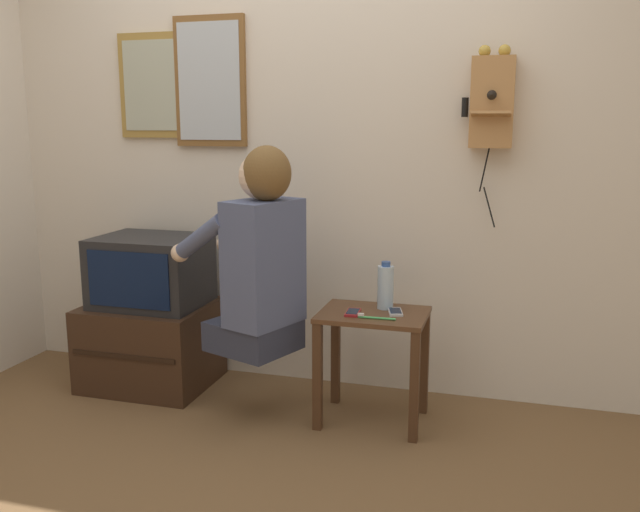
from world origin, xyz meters
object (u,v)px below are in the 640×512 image
at_px(person, 259,254).
at_px(television, 151,271).
at_px(cell_phone_spare, 395,312).
at_px(framed_picture, 156,86).
at_px(wall_mirror, 210,82).
at_px(water_bottle, 386,287).
at_px(wall_phone_antique, 492,101).
at_px(cell_phone_held, 353,312).
at_px(toothbrush, 374,317).

height_order(person, television, person).
xyz_separation_m(person, cell_phone_spare, (0.61, 0.14, -0.26)).
bearing_deg(television, person, -19.76).
relative_size(framed_picture, wall_mirror, 0.82).
xyz_separation_m(television, water_bottle, (1.26, -0.05, 0.01)).
xyz_separation_m(television, wall_mirror, (0.24, 0.28, 0.98)).
bearing_deg(television, wall_mirror, 48.60).
xyz_separation_m(framed_picture, cell_phone_spare, (1.40, -0.39, -1.05)).
bearing_deg(cell_phone_spare, framed_picture, 148.70).
distance_m(wall_phone_antique, cell_phone_held, 1.18).
height_order(framed_picture, wall_mirror, wall_mirror).
xyz_separation_m(wall_phone_antique, water_bottle, (-0.43, -0.28, -0.85)).
distance_m(person, wall_mirror, 1.07).
bearing_deg(water_bottle, person, -159.17).
distance_m(framed_picture, cell_phone_held, 1.67).
relative_size(wall_mirror, cell_phone_held, 5.23).
height_order(wall_phone_antique, framed_picture, framed_picture).
xyz_separation_m(cell_phone_spare, toothbrush, (-0.07, -0.12, 0.00)).
relative_size(wall_phone_antique, toothbrush, 4.97).
bearing_deg(framed_picture, cell_phone_held, -20.56).
bearing_deg(television, water_bottle, -2.14).
height_order(cell_phone_spare, water_bottle, water_bottle).
bearing_deg(wall_mirror, cell_phone_held, -26.88).
xyz_separation_m(television, cell_phone_held, (1.13, -0.18, -0.09)).
bearing_deg(person, wall_mirror, 62.40).
height_order(wall_mirror, toothbrush, wall_mirror).
relative_size(television, cell_phone_spare, 4.04).
height_order(cell_phone_spare, toothbrush, toothbrush).
height_order(television, framed_picture, framed_picture).
height_order(person, toothbrush, person).
distance_m(wall_phone_antique, toothbrush, 1.15).
distance_m(water_bottle, toothbrush, 0.21).
height_order(person, water_bottle, person).
distance_m(framed_picture, water_bottle, 1.67).
xyz_separation_m(water_bottle, toothbrush, (-0.02, -0.19, -0.10)).
height_order(television, wall_phone_antique, wall_phone_antique).
distance_m(television, water_bottle, 1.26).
height_order(cell_phone_held, cell_phone_spare, same).
bearing_deg(person, television, 91.19).
bearing_deg(cell_phone_held, framed_picture, 155.12).
xyz_separation_m(person, television, (-0.71, 0.26, -0.18)).
relative_size(television, wall_phone_antique, 0.65).
relative_size(cell_phone_spare, water_bottle, 0.60).
bearing_deg(framed_picture, water_bottle, -13.67).
height_order(person, framed_picture, framed_picture).
bearing_deg(framed_picture, wall_phone_antique, -1.41).
relative_size(person, wall_mirror, 1.43).
height_order(television, cell_phone_held, television).
bearing_deg(cell_phone_spare, person, 177.62).
distance_m(person, toothbrush, 0.59).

